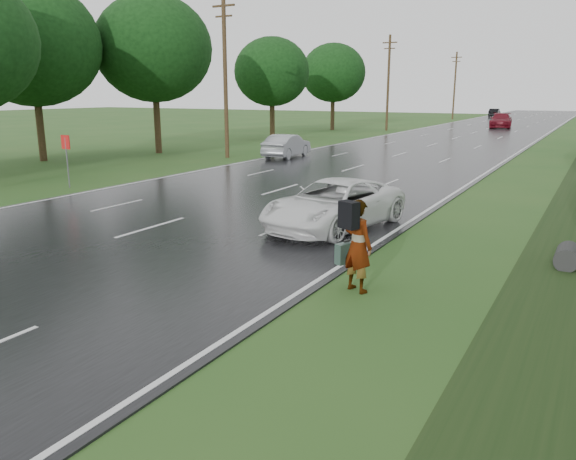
{
  "coord_description": "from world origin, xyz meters",
  "views": [
    {
      "loc": [
        11.99,
        -4.66,
        4.13
      ],
      "look_at": [
        6.37,
        5.31,
        1.3
      ],
      "focal_mm": 35.0,
      "sensor_mm": 36.0,
      "label": 1
    }
  ],
  "objects_px": {
    "road_sign": "(66,150)",
    "silver_sedan": "(287,146)",
    "white_pickup": "(334,204)",
    "pedestrian": "(356,244)"
  },
  "relations": [
    {
      "from": "white_pickup",
      "to": "silver_sedan",
      "type": "bearing_deg",
      "value": 133.18
    },
    {
      "from": "road_sign",
      "to": "pedestrian",
      "type": "distance_m",
      "value": 17.31
    },
    {
      "from": "road_sign",
      "to": "silver_sedan",
      "type": "height_order",
      "value": "road_sign"
    },
    {
      "from": "pedestrian",
      "to": "white_pickup",
      "type": "bearing_deg",
      "value": -39.05
    },
    {
      "from": "pedestrian",
      "to": "silver_sedan",
      "type": "xyz_separation_m",
      "value": [
        -13.48,
        20.86,
        -0.26
      ]
    },
    {
      "from": "white_pickup",
      "to": "silver_sedan",
      "type": "distance_m",
      "value": 19.28
    },
    {
      "from": "road_sign",
      "to": "silver_sedan",
      "type": "relative_size",
      "value": 0.52
    },
    {
      "from": "pedestrian",
      "to": "silver_sedan",
      "type": "distance_m",
      "value": 24.83
    },
    {
      "from": "white_pickup",
      "to": "silver_sedan",
      "type": "xyz_separation_m",
      "value": [
        -10.73,
        16.02,
        -0.01
      ]
    },
    {
      "from": "road_sign",
      "to": "silver_sedan",
      "type": "xyz_separation_m",
      "value": [
        2.71,
        14.76,
        -0.87
      ]
    }
  ]
}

